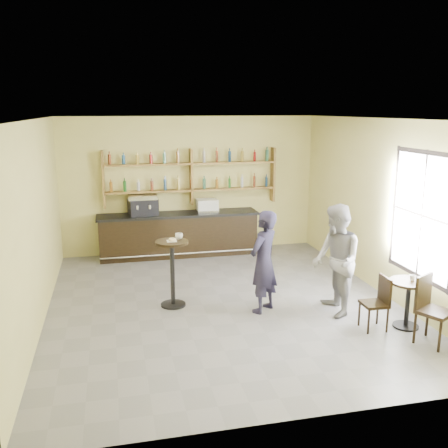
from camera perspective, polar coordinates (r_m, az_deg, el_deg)
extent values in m
plane|color=slate|center=(8.95, -0.11, -9.02)|extent=(7.00, 7.00, 0.00)
plane|color=white|center=(8.30, -0.12, 11.91)|extent=(7.00, 7.00, 0.00)
plane|color=#D8D07B|center=(11.87, -3.85, 4.48)|extent=(7.00, 0.00, 7.00)
plane|color=#D8D07B|center=(5.25, 8.38, -6.75)|extent=(7.00, 0.00, 7.00)
plane|color=#D8D07B|center=(8.37, -20.59, 0.03)|extent=(0.00, 7.00, 7.00)
plane|color=#D8D07B|center=(9.59, 17.67, 1.82)|extent=(0.00, 7.00, 7.00)
plane|color=white|center=(8.57, 21.69, 0.92)|extent=(0.00, 2.00, 2.00)
cube|color=white|center=(8.53, -6.00, -1.94)|extent=(0.17, 0.17, 0.00)
torus|color=gold|center=(8.51, -5.93, -1.79)|extent=(0.14, 0.14, 0.05)
imported|color=white|center=(8.63, -5.16, -1.40)|extent=(0.17, 0.17, 0.10)
imported|color=black|center=(8.37, 4.55, -4.32)|extent=(0.75, 0.73, 1.74)
imported|color=white|center=(8.29, 20.76, -5.79)|extent=(0.11, 0.11, 0.09)
imported|color=gray|center=(8.42, 12.67, -4.08)|extent=(0.79, 0.97, 1.86)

